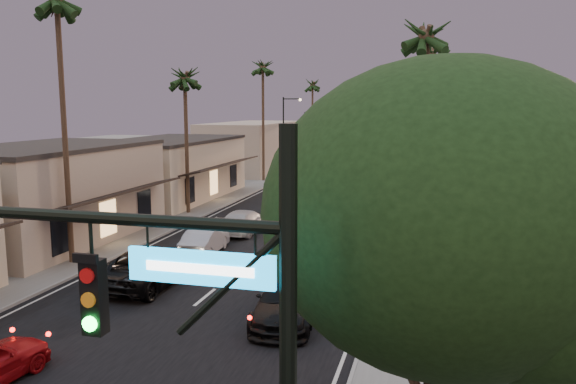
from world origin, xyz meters
The scene contains 26 objects.
ground centered at (0.00, 40.00, 0.00)m, with size 200.00×200.00×0.00m, color slate.
road centered at (0.00, 45.00, 0.00)m, with size 14.00×120.00×0.02m, color black.
sidewalk_left centered at (-9.50, 52.00, 0.06)m, with size 5.00×92.00×0.12m, color slate.
sidewalk_right centered at (9.50, 52.00, 0.06)m, with size 5.00×92.00×0.12m, color slate.
storefront_mid centered at (-13.00, 26.00, 2.75)m, with size 8.00×14.00×5.50m, color gray.
storefront_far centered at (-13.00, 42.00, 2.50)m, with size 8.00×16.00×5.00m, color #C5B497.
storefront_dist centered at (-13.00, 65.00, 3.00)m, with size 8.00×20.00×6.00m, color gray.
building_right centered at (14.00, 40.00, 2.50)m, with size 8.00×18.00×5.00m, color gray.
traffic_signal centered at (5.69, 4.00, 5.08)m, with size 8.51×0.22×7.80m.
corner_tree centered at (9.48, 7.45, 5.98)m, with size 6.20×6.20×8.80m.
arch centered at (0.00, 70.00, 5.53)m, with size 15.20×0.40×7.27m.
streetlight_right centered at (6.92, 45.00, 5.33)m, with size 2.13×0.30×9.00m.
streetlight_left centered at (-6.92, 58.00, 5.33)m, with size 2.13×0.30×9.00m.
palm_lc centered at (-8.60, 36.00, 10.47)m, with size 3.20×3.20×12.20m.
palm_ld centered at (-8.60, 55.00, 12.42)m, with size 3.20×3.20×14.20m.
palm_ra centered at (8.60, 24.00, 11.44)m, with size 3.20×3.20×13.20m.
palm_rb centered at (8.60, 44.00, 12.42)m, with size 3.20×3.20×14.20m.
palm_rc centered at (8.60, 64.00, 10.47)m, with size 3.20×3.20×12.20m.
palm_far centered at (-8.30, 78.00, 11.44)m, with size 3.20×3.20×13.20m.
oncoming_pickup centered at (-3.10, 20.07, 0.85)m, with size 2.80×6.08×1.69m, color black.
oncoming_silver centered at (-2.80, 25.57, 0.73)m, with size 1.54×4.41×1.45m, color #A3A4A9.
oncoming_white centered at (-2.41, 31.07, 0.74)m, with size 2.07×5.09×1.48m, color #AEAEAE.
oncoming_dgrey centered at (-2.37, 43.39, 0.68)m, with size 1.62×4.02×1.37m, color black.
oncoming_grey_far centered at (-2.17, 48.89, 0.77)m, with size 1.64×4.70×1.55m, color #535358.
curbside_black centered at (4.02, 17.49, 0.78)m, with size 2.20×5.40×1.57m, color black.
curbside_grey centered at (6.20, 26.34, 0.79)m, with size 1.86×4.62×1.57m, color #4E4D52.
Camera 1 is at (9.21, -2.10, 7.99)m, focal length 35.00 mm.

